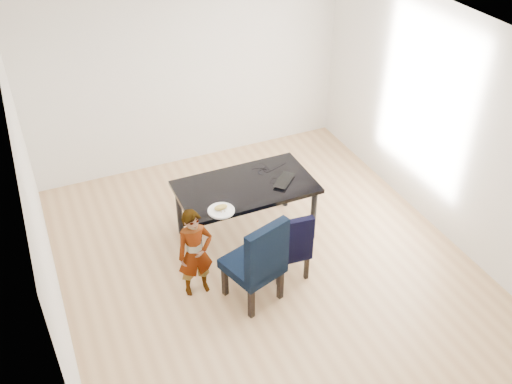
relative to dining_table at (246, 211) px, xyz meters
name	(u,v)px	position (x,y,z in m)	size (l,w,h in m)	color
floor	(263,260)	(0.00, -0.50, -0.38)	(4.50, 5.00, 0.01)	tan
ceiling	(265,36)	(0.00, -0.50, 2.33)	(4.50, 5.00, 0.01)	white
wall_back	(188,73)	(0.00, 2.00, 0.98)	(4.50, 0.01, 2.70)	white
wall_front	(410,337)	(0.00, -3.00, 0.98)	(4.50, 0.01, 2.70)	white
wall_left	(38,217)	(-2.25, -0.50, 0.98)	(0.01, 5.00, 2.70)	silver
wall_right	(439,121)	(2.25, -0.50, 0.98)	(0.01, 5.00, 2.70)	silver
dining_table	(246,211)	(0.00, 0.00, 0.00)	(1.60, 0.90, 0.75)	black
chair_left	(252,258)	(-0.34, -0.98, 0.17)	(0.52, 0.54, 1.08)	black
chair_right	(288,242)	(0.17, -0.78, 0.06)	(0.42, 0.44, 0.87)	black
child	(195,253)	(-0.85, -0.65, 0.16)	(0.39, 0.26, 1.07)	#D14B11
plate	(221,211)	(-0.44, -0.35, 0.38)	(0.30, 0.30, 0.02)	white
sandwich	(221,207)	(-0.44, -0.34, 0.42)	(0.15, 0.07, 0.06)	#AC903D
laptop	(280,180)	(0.41, -0.07, 0.39)	(0.36, 0.23, 0.03)	black
cable_tangle	(264,171)	(0.32, 0.18, 0.38)	(0.15, 0.15, 0.01)	black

